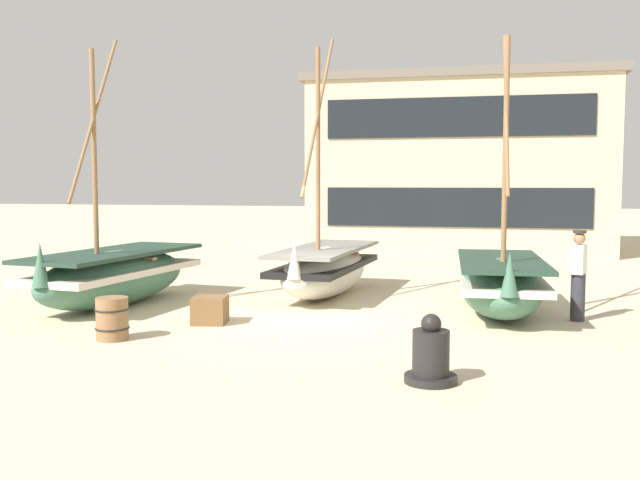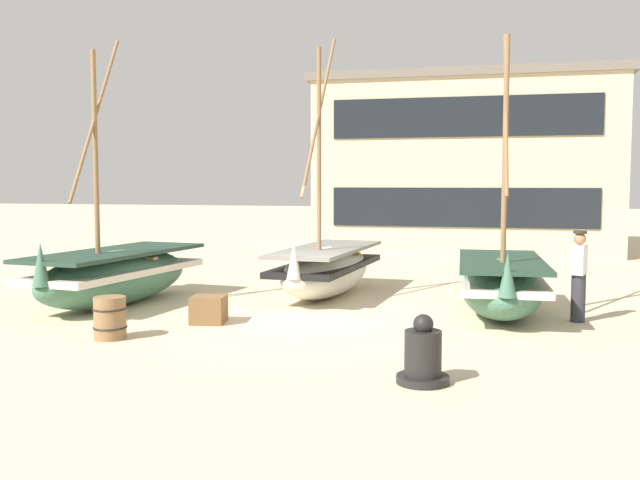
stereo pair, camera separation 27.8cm
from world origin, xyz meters
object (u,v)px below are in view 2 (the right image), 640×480
Objects in this scene: fisherman_by_hull at (579,277)px; capstan_winch at (423,357)px; fishing_boat_centre_large at (326,269)px; cargo_crate at (209,310)px; harbor_building_main at (466,164)px; wooden_barrel at (110,318)px; fishing_boat_near_left at (501,284)px; fishing_boat_far_right at (115,275)px.

fisherman_by_hull reaches higher than capstan_winch.
cargo_crate is (-1.36, -3.57, -0.37)m from fishing_boat_centre_large.
cargo_crate is 0.05× the size of harbor_building_main.
fisherman_by_hull is 8.36m from wooden_barrel.
harbor_building_main reaches higher than fishing_boat_centre_large.
fishing_boat_near_left reaches higher than wooden_barrel.
fishing_boat_centre_large reaches higher than capstan_winch.
capstan_winch is (-0.99, -5.07, -0.27)m from fishing_boat_near_left.
fisherman_by_hull is (1.38, -0.32, 0.22)m from fishing_boat_near_left.
wooden_barrel is (-5.26, 1.36, 0.00)m from capstan_winch.
fishing_boat_near_left is 7.88m from fishing_boat_far_right.
capstan_winch is at bearing -35.39° from cargo_crate.
fishing_boat_near_left is 6.01× the size of capstan_winch.
fishing_boat_far_right reaches higher than fisherman_by_hull.
fishing_boat_far_right is at bearing -114.36° from harbor_building_main.
capstan_winch reaches higher than cargo_crate.
fisherman_by_hull is at bearing -79.25° from harbor_building_main.
fishing_boat_far_right is at bearing 147.75° from capstan_winch.
capstan_winch is 5.16m from cargo_crate.
wooden_barrel is 1.94m from cargo_crate.
fisherman_by_hull reaches higher than cargo_crate.
cargo_crate is at bearing -103.85° from harbor_building_main.
fishing_boat_far_right is (-7.84, -0.74, 0.02)m from fishing_boat_near_left.
cargo_crate is (-5.19, -2.08, -0.37)m from fishing_boat_near_left.
fishing_boat_centre_large is at bearing 113.41° from capstan_winch.
fishing_boat_near_left is 7.72× the size of wooden_barrel.
fisherman_by_hull is 14.52m from harbor_building_main.
fisherman_by_hull reaches higher than wooden_barrel.
wooden_barrel is (-2.42, -5.20, -0.27)m from fishing_boat_centre_large.
fishing_boat_centre_large is at bearing 158.73° from fishing_boat_near_left.
fishing_boat_far_right is at bearing -177.41° from fisherman_by_hull.
capstan_winch is at bearing -89.08° from harbor_building_main.
harbor_building_main reaches higher than wooden_barrel.
cargo_crate is (-6.57, -1.76, -0.58)m from fisherman_by_hull.
fishing_boat_near_left is 5.17m from capstan_winch.
fishing_boat_centre_large is 5.52m from fisherman_by_hull.
fishing_boat_centre_large is at bearing 29.04° from fishing_boat_far_right.
fisherman_by_hull is 5.33m from capstan_winch.
fishing_boat_centre_large is at bearing -101.70° from harbor_building_main.
capstan_winch is 5.43m from wooden_barrel.
capstan_winch is (2.84, -6.56, -0.28)m from fishing_boat_centre_large.
fishing_boat_centre_large is 6.50× the size of capstan_winch.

